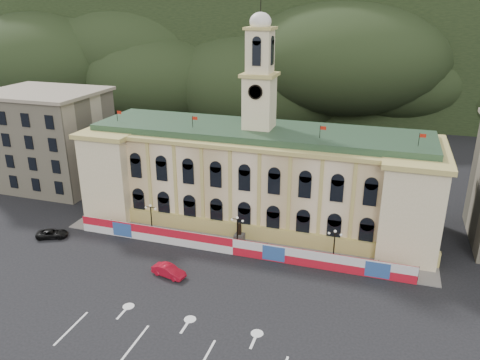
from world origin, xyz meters
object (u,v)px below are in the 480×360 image
(statue, at_px, (239,238))
(lamp_center, at_px, (237,229))
(red_sedan, at_px, (169,271))
(black_suv, at_px, (52,234))

(statue, distance_m, lamp_center, 2.14)
(statue, xyz_separation_m, red_sedan, (-6.31, -10.99, -0.41))
(statue, bearing_deg, red_sedan, -119.85)
(red_sedan, bearing_deg, lamp_center, -19.97)
(statue, xyz_separation_m, black_suv, (-28.24, -6.60, -0.53))
(statue, relative_size, black_suv, 0.72)
(statue, height_order, lamp_center, lamp_center)
(lamp_center, xyz_separation_m, black_suv, (-28.24, -5.60, -2.42))
(lamp_center, height_order, black_suv, lamp_center)
(black_suv, bearing_deg, lamp_center, -101.91)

